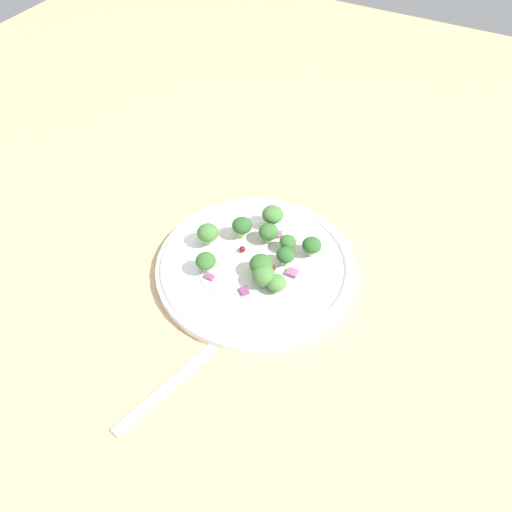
{
  "coord_description": "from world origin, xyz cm",
  "views": [
    {
      "loc": [
        19.65,
        -38.48,
        52.99
      ],
      "look_at": [
        -2.62,
        2.86,
        2.7
      ],
      "focal_mm": 37.52,
      "sensor_mm": 36.0,
      "label": 1
    }
  ],
  "objects_px": {
    "broccoli_floret_2": "(290,243)",
    "fork": "(189,368)",
    "plate": "(256,266)",
    "broccoli_floret_0": "(259,276)",
    "broccoli_floret_1": "(208,233)"
  },
  "relations": [
    {
      "from": "broccoli_floret_2",
      "to": "fork",
      "type": "relative_size",
      "value": 0.12
    },
    {
      "from": "plate",
      "to": "broccoli_floret_0",
      "type": "distance_m",
      "value": 0.05
    },
    {
      "from": "broccoli_floret_0",
      "to": "broccoli_floret_1",
      "type": "relative_size",
      "value": 0.99
    },
    {
      "from": "broccoli_floret_1",
      "to": "plate",
      "type": "bearing_deg",
      "value": -0.78
    },
    {
      "from": "fork",
      "to": "broccoli_floret_2",
      "type": "bearing_deg",
      "value": 83.1
    },
    {
      "from": "broccoli_floret_0",
      "to": "broccoli_floret_2",
      "type": "relative_size",
      "value": 1.31
    },
    {
      "from": "plate",
      "to": "fork",
      "type": "xyz_separation_m",
      "value": [
        0.0,
        -0.17,
        -0.01
      ]
    },
    {
      "from": "fork",
      "to": "broccoli_floret_0",
      "type": "bearing_deg",
      "value": 82.59
    },
    {
      "from": "broccoli_floret_0",
      "to": "broccoli_floret_1",
      "type": "height_order",
      "value": "broccoli_floret_1"
    },
    {
      "from": "broccoli_floret_0",
      "to": "broccoli_floret_2",
      "type": "bearing_deg",
      "value": 84.07
    },
    {
      "from": "broccoli_floret_2",
      "to": "plate",
      "type": "bearing_deg",
      "value": -126.65
    },
    {
      "from": "broccoli_floret_1",
      "to": "broccoli_floret_2",
      "type": "height_order",
      "value": "broccoli_floret_1"
    },
    {
      "from": "plate",
      "to": "broccoli_floret_2",
      "type": "xyz_separation_m",
      "value": [
        0.03,
        0.04,
        0.02
      ]
    },
    {
      "from": "broccoli_floret_2",
      "to": "fork",
      "type": "bearing_deg",
      "value": -96.9
    },
    {
      "from": "broccoli_floret_0",
      "to": "broccoli_floret_2",
      "type": "height_order",
      "value": "broccoli_floret_0"
    }
  ]
}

